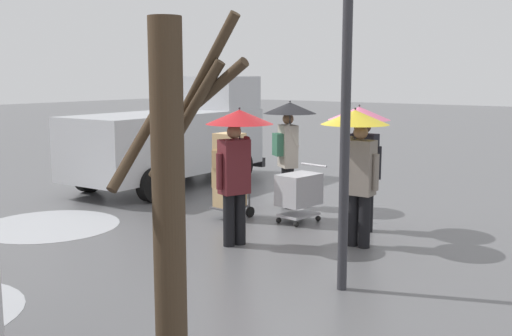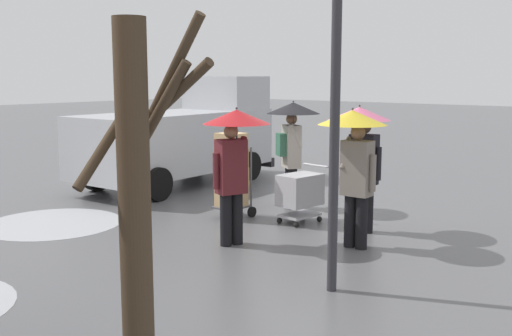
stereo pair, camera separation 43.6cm
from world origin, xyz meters
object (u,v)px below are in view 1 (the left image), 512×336
Objects in this scene: pedestrian_pink_side at (361,138)px; pedestrian_far_side at (288,130)px; shopping_cart_vendor at (299,191)px; pedestrian_black_side at (357,145)px; street_lamp at (346,97)px; hand_dolly_boxes at (230,172)px; cargo_van_parked_right at (176,136)px; pedestrian_white_side at (237,144)px; bare_tree_near at (171,213)px.

pedestrian_far_side is at bearing -20.98° from pedestrian_pink_side.
pedestrian_far_side is (0.80, -0.86, 1.00)m from shopping_cart_vendor.
pedestrian_black_side is 0.56× the size of street_lamp.
cargo_van_parked_right is at bearing -31.49° from hand_dolly_boxes.
street_lamp is (-3.08, 3.48, 0.80)m from pedestrian_far_side.
cargo_van_parked_right reaches higher than pedestrian_pink_side.
pedestrian_pink_side reaches higher than shopping_cart_vendor.
cargo_van_parked_right is 2.52× the size of pedestrian_pink_side.
street_lamp is (-0.76, 1.83, 0.79)m from pedestrian_black_side.
cargo_van_parked_right is 2.52× the size of pedestrian_white_side.
bare_tree_near is at bearing 103.76° from pedestrian_pink_side.
pedestrian_black_side is 1.82m from pedestrian_white_side.
pedestrian_pink_side is at bearing -67.32° from street_lamp.
pedestrian_white_side is at bearing 132.46° from hand_dolly_boxes.
pedestrian_far_side is (-0.39, -1.36, 0.70)m from hand_dolly_boxes.
pedestrian_pink_side is at bearing -165.28° from hand_dolly_boxes.
shopping_cart_vendor is at bearing -48.91° from street_lamp.
pedestrian_far_side is 0.70× the size of bare_tree_near.
shopping_cart_vendor is 0.47× the size of pedestrian_pink_side.
cargo_van_parked_right is 1.40× the size of street_lamp.
pedestrian_white_side and pedestrian_far_side have the same top height.
shopping_cart_vendor is 6.57m from bare_tree_near.
pedestrian_pink_side is 0.56× the size of street_lamp.
pedestrian_white_side is at bearing 33.61° from pedestrian_black_side.
pedestrian_pink_side is 1.00× the size of pedestrian_black_side.
pedestrian_white_side is at bearing -19.73° from street_lamp.
pedestrian_white_side is (1.13, 1.92, 0.00)m from pedestrian_pink_side.
street_lamp is (-2.28, 0.82, 0.79)m from pedestrian_white_side.
pedestrian_pink_side is 0.70× the size of bare_tree_near.
shopping_cart_vendor is 0.47× the size of pedestrian_far_side.
cargo_van_parked_right is 5.81m from pedestrian_pink_side.
shopping_cart_vendor is 0.47× the size of pedestrian_white_side.
pedestrian_black_side is 2.85m from pedestrian_far_side.
pedestrian_far_side reaches higher than hand_dolly_boxes.
shopping_cart_vendor is at bearing -89.67° from pedestrian_white_side.
hand_dolly_boxes is 0.74× the size of pedestrian_white_side.
pedestrian_far_side is 7.60m from bare_tree_near.
pedestrian_pink_side is at bearing -66.98° from pedestrian_black_side.
hand_dolly_boxes is at bearing -47.54° from pedestrian_white_side.
pedestrian_black_side is 1.00× the size of pedestrian_white_side.
cargo_van_parked_right is 6.46m from pedestrian_black_side.
pedestrian_pink_side is 1.00× the size of pedestrian_white_side.
street_lamp is at bearing -84.19° from bare_tree_near.
pedestrian_black_side is at bearing 152.50° from shopping_cart_vendor.
pedestrian_pink_side is at bearing -76.24° from bare_tree_near.
pedestrian_white_side is at bearing 143.47° from cargo_van_parked_right.
pedestrian_far_side is (0.81, -2.67, -0.01)m from pedestrian_white_side.
pedestrian_pink_side is (-1.14, -0.12, 1.02)m from shopping_cart_vendor.
bare_tree_near reaches higher than pedestrian_white_side.
pedestrian_white_side is at bearing -57.65° from bare_tree_near.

